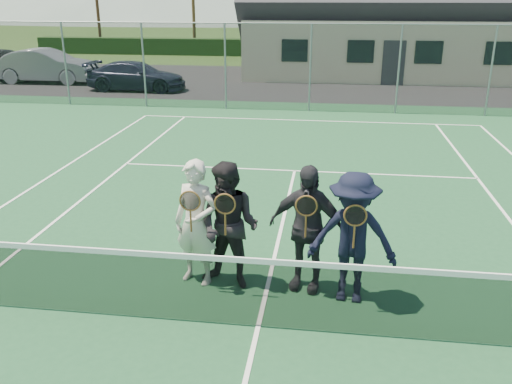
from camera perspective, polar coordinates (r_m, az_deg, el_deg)
ground at (r=26.00m, az=6.25°, el=11.26°), size 220.00×220.00×0.00m
court_surface at (r=6.94m, az=0.24°, el=-14.05°), size 30.00×30.00×0.02m
tarmac_carpark at (r=26.42m, az=-2.62°, el=11.51°), size 40.00×12.00×0.01m
hedge_row at (r=37.86m, az=6.94°, el=14.78°), size 40.00×1.20×1.10m
car_a at (r=29.75m, az=-25.08°, el=12.14°), size 4.86×3.41×1.54m
car_b at (r=27.82m, az=-21.18°, el=12.25°), size 4.74×1.71×1.55m
car_c at (r=24.45m, az=-12.48°, el=11.83°), size 4.28×1.81×1.23m
court_markings at (r=6.93m, az=0.24°, el=-13.94°), size 11.03×23.83×0.01m
tennis_net at (r=6.66m, az=0.24°, el=-10.27°), size 11.68×0.08×1.10m
perimeter_fence at (r=19.36m, az=5.73°, el=12.87°), size 30.07×0.07×3.02m
player_a at (r=7.57m, az=-6.33°, el=-3.26°), size 0.76×0.61×1.80m
player_b at (r=7.44m, az=-2.83°, el=-3.60°), size 1.02×0.89×1.80m
player_c at (r=7.40m, az=5.32°, el=-3.80°), size 1.13×0.67×1.80m
player_d at (r=7.18m, az=10.13°, el=-4.81°), size 1.23×0.79×1.80m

